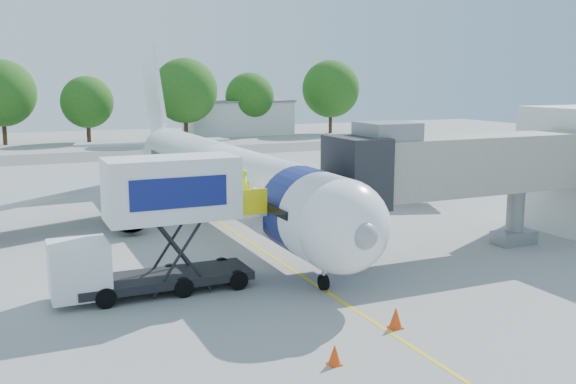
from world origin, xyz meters
name	(u,v)px	position (x,y,z in m)	size (l,w,h in m)	color
ground	(244,238)	(0.00, 0.00, 0.00)	(160.00, 160.00, 0.00)	#959593
guidance_line	(244,238)	(0.00, 0.00, 0.01)	(0.15, 70.00, 0.01)	yellow
taxiway_strip	(115,155)	(0.00, 42.00, 0.00)	(120.00, 10.00, 0.01)	#59595B
aircraft	(219,175)	(0.00, 4.12, 2.95)	(34.17, 37.73, 11.35)	white
jet_bridge	(447,167)	(7.99, -7.00, 4.34)	(13.90, 3.20, 6.60)	#A99F90
catering_hiloader	(156,226)	(-6.27, -7.00, 2.76)	(8.50, 2.44, 5.50)	black
ground_tug	(390,333)	(-1.07, -16.10, 0.79)	(3.93, 2.27, 1.51)	white
safety_cone_a	(396,318)	(0.41, -14.18, 0.36)	(0.48, 0.48, 0.76)	#E93F0C
safety_cone_b	(335,355)	(-2.91, -15.88, 0.32)	(0.41, 0.41, 0.66)	#E93F0C
outbuilding_right	(238,118)	(22.00, 62.00, 2.66)	(16.40, 7.40, 5.30)	silver
tree_c	(2,93)	(-11.23, 59.76, 6.73)	(8.70, 8.70, 11.09)	#382314
tree_d	(87,102)	(-0.72, 59.13, 5.45)	(7.04, 7.04, 8.98)	#382314
tree_e	(185,91)	(11.98, 55.66, 6.94)	(8.96, 8.96, 11.43)	#382314
tree_f	(250,97)	(23.49, 60.80, 5.79)	(7.49, 7.49, 9.55)	#382314
tree_g	(331,89)	(36.34, 58.68, 6.99)	(9.03, 9.03, 11.52)	#382314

